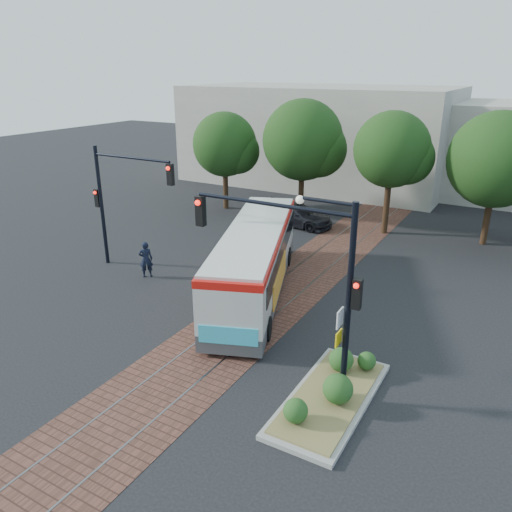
{
  "coord_description": "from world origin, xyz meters",
  "views": [
    {
      "loc": [
        9.11,
        -13.04,
        9.5
      ],
      "look_at": [
        -1.21,
        4.99,
        1.6
      ],
      "focal_mm": 35.0,
      "sensor_mm": 36.0,
      "label": 1
    }
  ],
  "objects_px": {
    "city_bus": "(255,257)",
    "signal_pole_main": "(309,266)",
    "signal_pole_left": "(117,192)",
    "traffic_island": "(332,390)",
    "parked_car": "(296,215)",
    "officer": "(146,259)"
  },
  "relations": [
    {
      "from": "traffic_island",
      "to": "officer",
      "type": "relative_size",
      "value": 2.93
    },
    {
      "from": "signal_pole_left",
      "to": "officer",
      "type": "distance_m",
      "value": 3.54
    },
    {
      "from": "traffic_island",
      "to": "officer",
      "type": "height_order",
      "value": "officer"
    },
    {
      "from": "city_bus",
      "to": "traffic_island",
      "type": "bearing_deg",
      "value": -63.95
    },
    {
      "from": "traffic_island",
      "to": "signal_pole_left",
      "type": "xyz_separation_m",
      "value": [
        -13.19,
        4.89,
        3.54
      ]
    },
    {
      "from": "traffic_island",
      "to": "officer",
      "type": "distance_m",
      "value": 12.19
    },
    {
      "from": "officer",
      "to": "signal_pole_left",
      "type": "bearing_deg",
      "value": -54.83
    },
    {
      "from": "signal_pole_left",
      "to": "officer",
      "type": "xyz_separation_m",
      "value": [
        1.87,
        -0.39,
        -2.98
      ]
    },
    {
      "from": "traffic_island",
      "to": "signal_pole_main",
      "type": "xyz_separation_m",
      "value": [
        -0.96,
        0.09,
        3.83
      ]
    },
    {
      "from": "officer",
      "to": "parked_car",
      "type": "bearing_deg",
      "value": -146.28
    },
    {
      "from": "city_bus",
      "to": "officer",
      "type": "height_order",
      "value": "city_bus"
    },
    {
      "from": "city_bus",
      "to": "signal_pole_main",
      "type": "bearing_deg",
      "value": -68.56
    },
    {
      "from": "signal_pole_left",
      "to": "parked_car",
      "type": "relative_size",
      "value": 1.25
    },
    {
      "from": "city_bus",
      "to": "officer",
      "type": "xyz_separation_m",
      "value": [
        -5.43,
        -1.04,
        -0.79
      ]
    },
    {
      "from": "officer",
      "to": "parked_car",
      "type": "relative_size",
      "value": 0.37
    },
    {
      "from": "traffic_island",
      "to": "officer",
      "type": "xyz_separation_m",
      "value": [
        -11.31,
        4.5,
        0.56
      ]
    },
    {
      "from": "officer",
      "to": "city_bus",
      "type": "bearing_deg",
      "value": 147.81
    },
    {
      "from": "city_bus",
      "to": "signal_pole_left",
      "type": "distance_m",
      "value": 7.65
    },
    {
      "from": "city_bus",
      "to": "traffic_island",
      "type": "height_order",
      "value": "city_bus"
    },
    {
      "from": "city_bus",
      "to": "parked_car",
      "type": "bearing_deg",
      "value": 84.92
    },
    {
      "from": "parked_car",
      "to": "signal_pole_main",
      "type": "bearing_deg",
      "value": -148.14
    },
    {
      "from": "city_bus",
      "to": "parked_car",
      "type": "distance_m",
      "value": 10.54
    }
  ]
}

